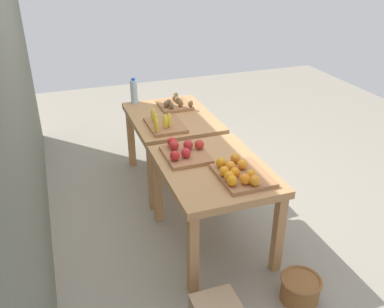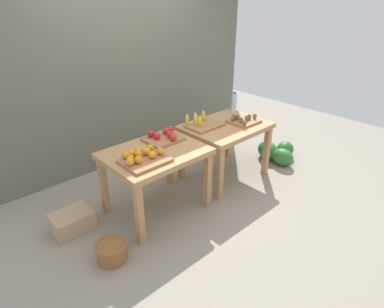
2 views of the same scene
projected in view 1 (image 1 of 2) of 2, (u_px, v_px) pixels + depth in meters
name	position (u px, v px, depth m)	size (l,w,h in m)	color
ground_plane	(190.00, 206.00, 3.99)	(8.00, 8.00, 0.00)	gray
back_wall	(9.00, 67.00, 2.90)	(4.40, 0.12, 3.00)	#626455
display_table_left	(214.00, 179.00, 3.24)	(1.04, 0.80, 0.73)	tan
display_table_right	(172.00, 125.00, 4.17)	(1.04, 0.80, 0.73)	tan
orange_bin	(239.00, 173.00, 3.01)	(0.46, 0.38, 0.11)	#A76F47
apple_bin	(184.00, 152.00, 3.33)	(0.41, 0.35, 0.11)	#A76F47
banana_crate	(164.00, 124.00, 3.84)	(0.44, 0.32, 0.17)	#A76F47
kiwi_bin	(175.00, 104.00, 4.32)	(0.36, 0.32, 0.10)	#A76F47
water_bottle	(134.00, 92.00, 4.37)	(0.08, 0.08, 0.28)	silver
watermelon_pile	(169.00, 132.00, 5.24)	(0.58, 0.63, 0.26)	#25702C
wicker_basket	(300.00, 288.00, 2.92)	(0.29, 0.29, 0.19)	#905D30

